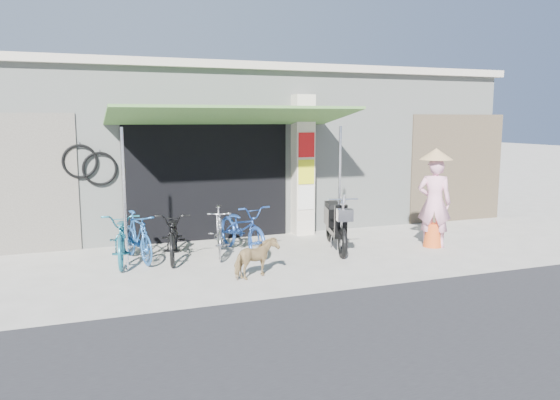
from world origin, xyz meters
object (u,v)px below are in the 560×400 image
object	(u,v)px
bike_silver	(219,231)
nun	(434,199)
bike_navy	(242,228)
bike_teal	(123,237)
bike_blue	(138,237)
moped	(336,224)
bike_black	(174,235)
street_dog	(256,258)

from	to	relation	value
bike_silver	nun	size ratio (longest dim) A/B	0.77
bike_silver	bike_navy	bearing A→B (deg)	15.00
nun	bike_teal	bearing A→B (deg)	28.57
bike_navy	bike_blue	bearing A→B (deg)	166.79
moped	nun	world-z (taller)	nun
bike_teal	bike_black	bearing A→B (deg)	2.46
bike_silver	street_dog	world-z (taller)	bike_silver
bike_navy	moped	distance (m)	1.81
bike_blue	bike_silver	bearing A→B (deg)	-16.91
bike_teal	nun	distance (m)	5.89
bike_black	moped	xyz separation A→B (m)	(3.05, -0.28, 0.05)
bike_teal	bike_silver	world-z (taller)	bike_teal
bike_blue	bike_silver	distance (m)	1.45
moped	nun	xyz separation A→B (m)	(1.88, -0.50, 0.45)
street_dog	nun	xyz separation A→B (m)	(3.92, 0.84, 0.63)
bike_navy	bike_silver	bearing A→B (deg)	172.11
bike_navy	moped	size ratio (longest dim) A/B	0.95
bike_blue	moped	bearing A→B (deg)	-18.68
bike_navy	nun	xyz separation A→B (m)	(3.66, -0.80, 0.47)
bike_teal	bike_silver	xyz separation A→B (m)	(1.69, -0.07, -0.01)
bike_silver	moped	distance (m)	2.25
street_dog	moped	distance (m)	2.45
bike_blue	moped	distance (m)	3.70
bike_teal	street_dog	distance (m)	2.54
bike_navy	street_dog	bearing A→B (deg)	-109.48
bike_blue	nun	size ratio (longest dim) A/B	0.75
bike_black	bike_navy	bearing A→B (deg)	12.87
bike_silver	street_dog	size ratio (longest dim) A/B	2.01
bike_blue	street_dog	distance (m)	2.39
moped	bike_teal	bearing A→B (deg)	-169.17
bike_teal	bike_blue	distance (m)	0.25
bike_teal	bike_navy	world-z (taller)	bike_navy
street_dog	bike_teal	bearing A→B (deg)	25.51
nun	bike_blue	bearing A→B (deg)	27.77
bike_silver	moped	xyz separation A→B (m)	(2.23, -0.28, 0.04)
bike_black	street_dog	bearing A→B (deg)	-46.31
bike_blue	street_dog	xyz separation A→B (m)	(1.64, -1.73, -0.12)
bike_teal	bike_blue	size ratio (longest dim) A/B	1.21
bike_blue	bike_navy	world-z (taller)	bike_navy
bike_navy	street_dog	size ratio (longest dim) A/B	2.41
bike_teal	bike_navy	size ratio (longest dim) A/B	0.98
street_dog	nun	distance (m)	4.06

